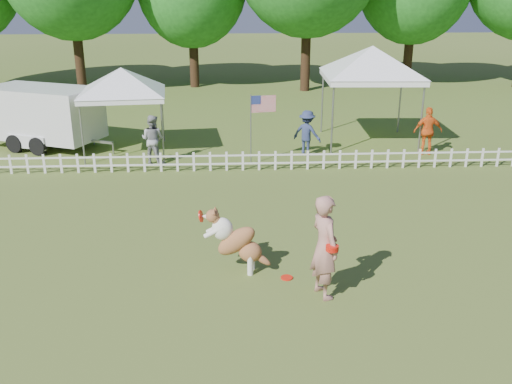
% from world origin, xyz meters
% --- Properties ---
extents(ground, '(120.00, 120.00, 0.00)m').
position_xyz_m(ground, '(0.00, 0.00, 0.00)').
color(ground, '#415A1C').
rests_on(ground, ground).
extents(picket_fence, '(22.00, 0.08, 0.60)m').
position_xyz_m(picket_fence, '(0.00, 7.00, 0.30)').
color(picket_fence, silver).
rests_on(picket_fence, ground).
extents(handler, '(0.69, 0.83, 1.95)m').
position_xyz_m(handler, '(0.50, -0.57, 0.98)').
color(handler, '#B07669').
rests_on(handler, ground).
extents(dog, '(1.32, 0.66, 1.31)m').
position_xyz_m(dog, '(-1.04, 0.43, 0.65)').
color(dog, brown).
rests_on(dog, ground).
extents(frisbee_on_turf, '(0.27, 0.27, 0.02)m').
position_xyz_m(frisbee_on_turf, '(-0.09, 0.08, 0.01)').
color(frisbee_on_turf, red).
rests_on(frisbee_on_turf, ground).
extents(canopy_tent_left, '(2.96, 2.96, 2.79)m').
position_xyz_m(canopy_tent_left, '(-4.64, 9.25, 1.40)').
color(canopy_tent_left, white).
rests_on(canopy_tent_left, ground).
extents(canopy_tent_right, '(3.38, 3.38, 3.34)m').
position_xyz_m(canopy_tent_right, '(3.85, 10.19, 1.67)').
color(canopy_tent_right, white).
rests_on(canopy_tent_right, ground).
extents(cargo_trailer, '(5.29, 3.89, 2.13)m').
position_xyz_m(cargo_trailer, '(-7.59, 10.11, 1.07)').
color(cargo_trailer, silver).
rests_on(cargo_trailer, ground).
extents(flag_pole, '(0.86, 0.26, 2.23)m').
position_xyz_m(flag_pole, '(-0.48, 7.62, 1.11)').
color(flag_pole, gray).
rests_on(flag_pole, ground).
extents(spectator_a, '(0.92, 0.82, 1.56)m').
position_xyz_m(spectator_a, '(-3.58, 7.93, 0.78)').
color(spectator_a, gray).
rests_on(spectator_a, ground).
extents(spectator_b, '(1.12, 0.99, 1.51)m').
position_xyz_m(spectator_b, '(1.43, 8.59, 0.75)').
color(spectator_b, navy).
rests_on(spectator_b, ground).
extents(spectator_c, '(0.96, 0.45, 1.60)m').
position_xyz_m(spectator_c, '(5.47, 8.47, 0.80)').
color(spectator_c, orange).
rests_on(spectator_c, ground).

